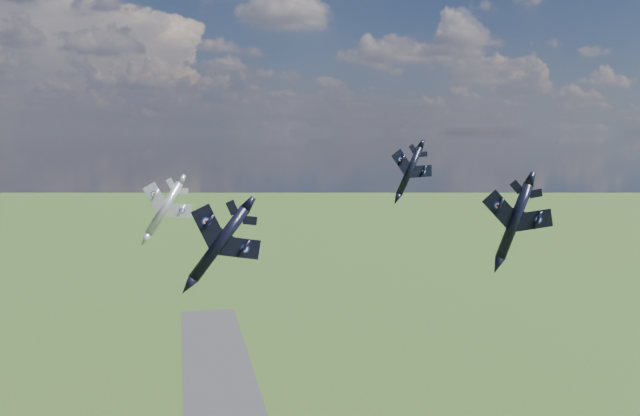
{
  "coord_description": "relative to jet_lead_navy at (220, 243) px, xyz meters",
  "views": [
    {
      "loc": [
        -13.33,
        -82.44,
        94.98
      ],
      "look_at": [
        7.3,
        8.39,
        83.79
      ],
      "focal_mm": 35.0,
      "sensor_mm": 36.0,
      "label": 1
    }
  ],
  "objects": [
    {
      "name": "jet_left_silver",
      "position": [
        -7.73,
        21.51,
        2.45
      ],
      "size": [
        12.96,
        15.78,
        7.81
      ],
      "primitive_type": null,
      "rotation": [
        0.0,
        0.58,
        0.26
      ],
      "color": "#9B9CA5"
    },
    {
      "name": "jet_high_navy",
      "position": [
        34.64,
        19.14,
        8.29
      ],
      "size": [
        10.09,
        13.13,
        6.19
      ],
      "primitive_type": null,
      "rotation": [
        0.0,
        0.44,
        0.07
      ],
      "color": "black"
    },
    {
      "name": "jet_lead_navy",
      "position": [
        0.0,
        0.0,
        0.0
      ],
      "size": [
        11.63,
        16.5,
        9.78
      ],
      "primitive_type": null,
      "rotation": [
        0.0,
        0.65,
        0.02
      ],
      "color": "black"
    },
    {
      "name": "jet_right_navy",
      "position": [
        34.92,
        -16.07,
        4.17
      ],
      "size": [
        12.86,
        15.32,
        5.7
      ],
      "primitive_type": null,
      "rotation": [
        0.0,
        0.33,
        -0.25
      ],
      "color": "black"
    }
  ]
}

